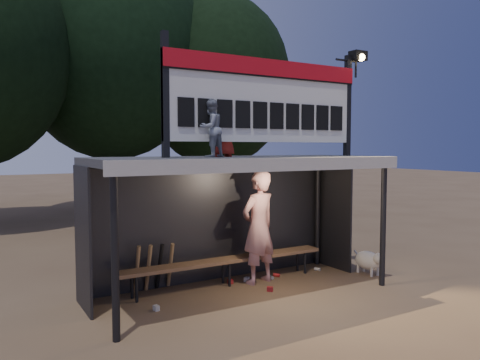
{
  "coord_description": "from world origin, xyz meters",
  "views": [
    {
      "loc": [
        -3.99,
        -6.72,
        2.48
      ],
      "look_at": [
        0.2,
        0.4,
        1.9
      ],
      "focal_mm": 35.0,
      "sensor_mm": 36.0,
      "label": 1
    }
  ],
  "objects": [
    {
      "name": "ground",
      "position": [
        0.0,
        0.0,
        0.0
      ],
      "size": [
        80.0,
        80.0,
        0.0
      ],
      "primitive_type": "plane",
      "color": "brown",
      "rests_on": "ground"
    },
    {
      "name": "player",
      "position": [
        0.57,
        0.37,
        1.03
      ],
      "size": [
        0.84,
        0.65,
        2.06
      ],
      "primitive_type": "imported",
      "rotation": [
        0.0,
        0.0,
        3.36
      ],
      "color": "silver",
      "rests_on": "ground"
    },
    {
      "name": "child_a",
      "position": [
        -0.63,
        -0.1,
        2.78
      ],
      "size": [
        0.53,
        0.48,
        0.91
      ],
      "primitive_type": "imported",
      "rotation": [
        0.0,
        0.0,
        3.49
      ],
      "color": "gray",
      "rests_on": "dugout_shelter"
    },
    {
      "name": "child_b",
      "position": [
        -0.28,
        0.12,
        2.78
      ],
      "size": [
        0.46,
        0.32,
        0.91
      ],
      "primitive_type": "imported",
      "rotation": [
        0.0,
        0.0,
        3.08
      ],
      "color": "maroon",
      "rests_on": "dugout_shelter"
    },
    {
      "name": "dugout_shelter",
      "position": [
        0.0,
        0.24,
        1.85
      ],
      "size": [
        5.1,
        2.08,
        2.32
      ],
      "color": "#39393B",
      "rests_on": "ground"
    },
    {
      "name": "scoreboard_assembly",
      "position": [
        0.56,
        -0.01,
        3.32
      ],
      "size": [
        4.1,
        0.27,
        1.99
      ],
      "color": "black",
      "rests_on": "dugout_shelter"
    },
    {
      "name": "bench",
      "position": [
        0.0,
        0.55,
        0.43
      ],
      "size": [
        4.0,
        0.35,
        0.48
      ],
      "color": "brown",
      "rests_on": "ground"
    },
    {
      "name": "tree_mid",
      "position": [
        1.0,
        11.5,
        6.17
      ],
      "size": [
        7.22,
        7.22,
        10.36
      ],
      "color": "black",
      "rests_on": "ground"
    },
    {
      "name": "tree_right",
      "position": [
        5.0,
        10.5,
        5.19
      ],
      "size": [
        6.08,
        6.08,
        8.72
      ],
      "color": "black",
      "rests_on": "ground"
    },
    {
      "name": "dog",
      "position": [
        2.74,
        -0.26,
        0.28
      ],
      "size": [
        0.36,
        0.81,
        0.49
      ],
      "color": "white",
      "rests_on": "ground"
    },
    {
      "name": "bats",
      "position": [
        -1.26,
        0.82,
        0.43
      ],
      "size": [
        0.69,
        0.36,
        0.84
      ],
      "color": "#9A7248",
      "rests_on": "ground"
    },
    {
      "name": "litter",
      "position": [
        0.46,
        0.32,
        0.04
      ],
      "size": [
        3.69,
        0.85,
        0.08
      ],
      "color": "maroon",
      "rests_on": "ground"
    }
  ]
}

